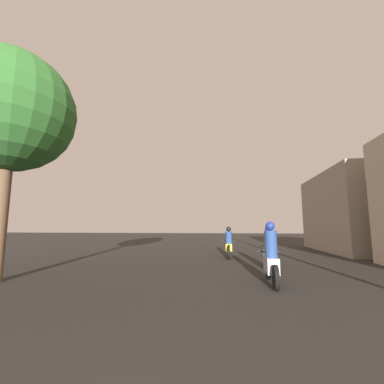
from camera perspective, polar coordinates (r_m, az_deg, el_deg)
motorcycle_silver at (r=7.32m, az=17.17°, el=-14.08°), size 0.60×1.87×1.64m
motorcycle_white at (r=9.76m, az=16.72°, el=-12.57°), size 0.60×2.14×1.55m
motorcycle_yellow at (r=12.99m, az=8.21°, el=-11.58°), size 0.60×2.02×1.50m
building_right_far at (r=19.06m, az=35.00°, el=-3.65°), size 5.87×7.91×4.78m
street_tree at (r=9.63m, az=-35.26°, el=14.32°), size 3.61×3.61×6.72m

